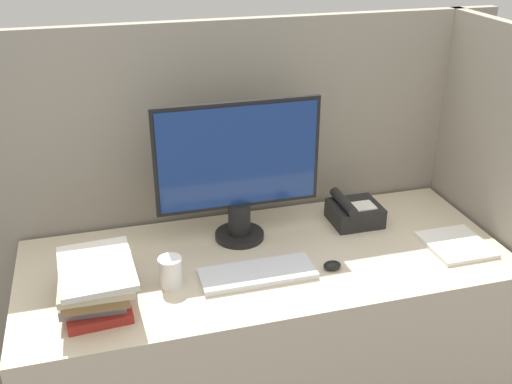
{
  "coord_description": "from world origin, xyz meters",
  "views": [
    {
      "loc": [
        -0.5,
        -1.32,
        1.83
      ],
      "look_at": [
        -0.03,
        0.38,
        0.98
      ],
      "focal_mm": 42.0,
      "sensor_mm": 36.0,
      "label": 1
    }
  ],
  "objects": [
    {
      "name": "mouse",
      "position": [
        0.19,
        0.21,
        0.76
      ],
      "size": [
        0.06,
        0.04,
        0.03
      ],
      "color": "black",
      "rests_on": "desk"
    },
    {
      "name": "monitor",
      "position": [
        -0.06,
        0.5,
        1.01
      ],
      "size": [
        0.58,
        0.18,
        0.51
      ],
      "color": "black",
      "rests_on": "desk"
    },
    {
      "name": "keyboard",
      "position": [
        -0.06,
        0.24,
        0.76
      ],
      "size": [
        0.37,
        0.14,
        0.02
      ],
      "color": "silver",
      "rests_on": "desk"
    },
    {
      "name": "cubicle_panel_right",
      "position": [
        0.86,
        0.37,
        0.74
      ],
      "size": [
        0.04,
        0.74,
        1.48
      ],
      "color": "gray",
      "rests_on": "ground_plane"
    },
    {
      "name": "desk",
      "position": [
        0.0,
        0.34,
        0.37
      ],
      "size": [
        1.64,
        0.68,
        0.75
      ],
      "color": "beige",
      "rests_on": "ground_plane"
    },
    {
      "name": "paper_pile",
      "position": [
        0.66,
        0.23,
        0.76
      ],
      "size": [
        0.21,
        0.22,
        0.01
      ],
      "color": "white",
      "rests_on": "desk"
    },
    {
      "name": "desk_telephone",
      "position": [
        0.39,
        0.49,
        0.79
      ],
      "size": [
        0.18,
        0.18,
        0.11
      ],
      "color": "black",
      "rests_on": "desk"
    },
    {
      "name": "cubicle_panel_rear",
      "position": [
        0.0,
        0.72,
        0.74
      ],
      "size": [
        2.04,
        0.04,
        1.48
      ],
      "color": "gray",
      "rests_on": "ground_plane"
    },
    {
      "name": "book_stack",
      "position": [
        -0.56,
        0.22,
        0.82
      ],
      "size": [
        0.23,
        0.3,
        0.14
      ],
      "color": "maroon",
      "rests_on": "desk"
    },
    {
      "name": "coffee_cup",
      "position": [
        -0.34,
        0.26,
        0.8
      ],
      "size": [
        0.07,
        0.07,
        0.1
      ],
      "color": "white",
      "rests_on": "desk"
    }
  ]
}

